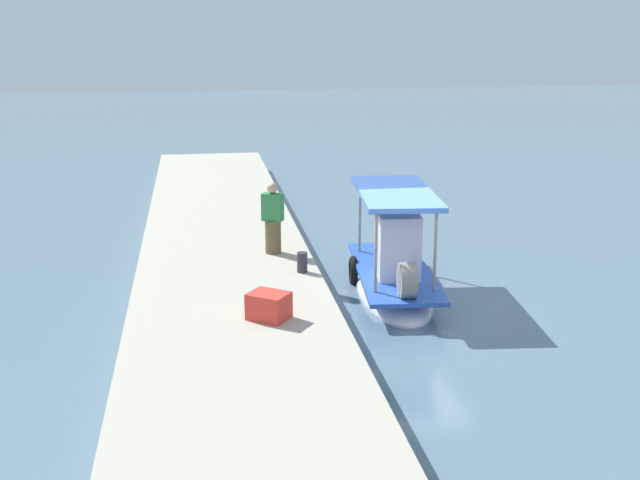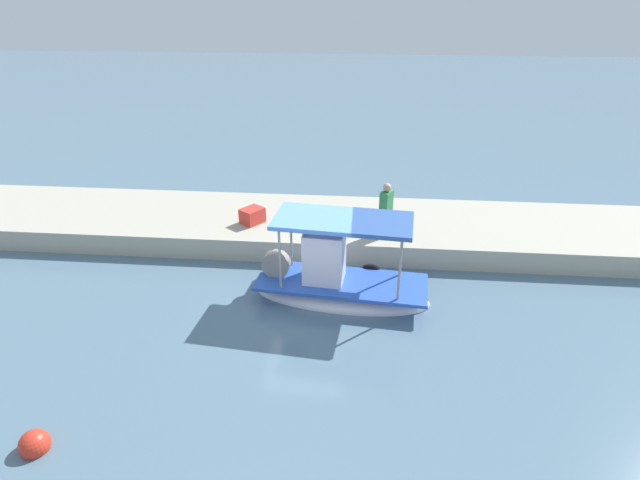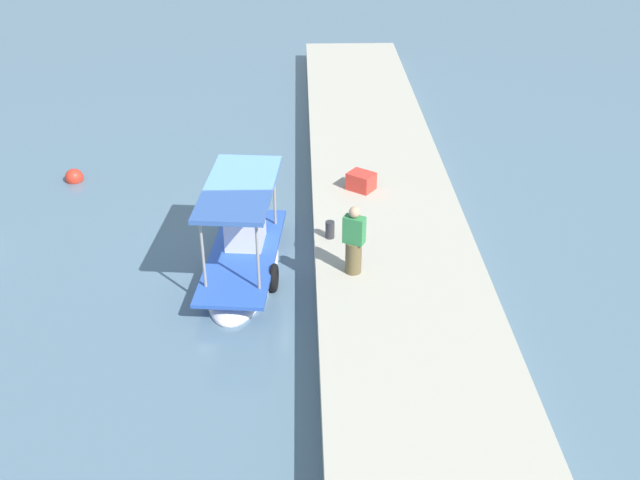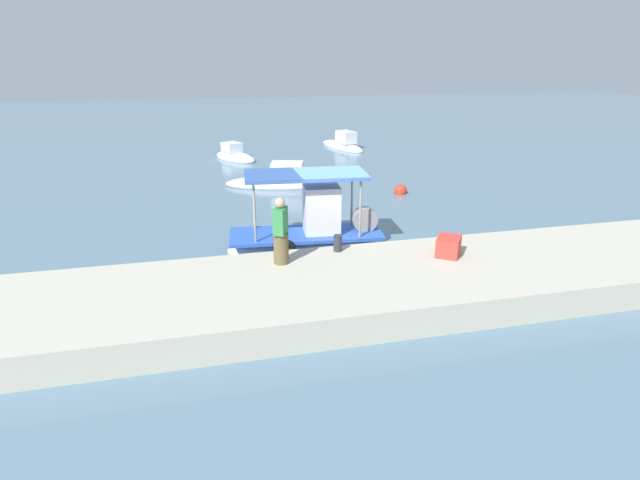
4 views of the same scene
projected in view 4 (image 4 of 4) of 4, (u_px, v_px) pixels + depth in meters
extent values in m
plane|color=slate|center=(335.00, 245.00, 17.05)|extent=(120.00, 120.00, 0.00)
cube|color=#B5AE9C|center=(378.00, 286.00, 13.18)|extent=(36.00, 4.19, 0.74)
ellipsoid|color=white|center=(306.00, 247.00, 16.66)|extent=(5.15, 2.18, 0.81)
cube|color=blue|center=(306.00, 234.00, 16.51)|extent=(4.95, 2.16, 0.10)
cube|color=silver|center=(322.00, 211.00, 16.32)|extent=(1.19, 1.04, 1.60)
cylinder|color=gray|center=(352.00, 199.00, 17.02)|extent=(0.07, 0.07, 1.91)
cylinder|color=gray|center=(360.00, 210.00, 15.81)|extent=(0.07, 0.07, 1.91)
cylinder|color=gray|center=(254.00, 203.00, 16.59)|extent=(0.07, 0.07, 1.91)
cylinder|color=gray|center=(255.00, 215.00, 15.38)|extent=(0.07, 0.07, 1.91)
cube|color=#365BA6|center=(305.00, 175.00, 15.86)|extent=(3.85, 2.05, 0.12)
torus|color=black|center=(285.00, 251.00, 15.65)|extent=(0.75, 0.25, 0.74)
cylinder|color=gray|center=(365.00, 219.00, 16.63)|extent=(0.83, 0.43, 0.80)
cylinder|color=brown|center=(281.00, 248.00, 13.49)|extent=(0.53, 0.53, 0.82)
cube|color=#348548|center=(280.00, 221.00, 13.23)|extent=(0.47, 0.57, 0.68)
sphere|color=tan|center=(280.00, 203.00, 13.07)|extent=(0.27, 0.27, 0.27)
cylinder|color=#2D2D33|center=(338.00, 243.00, 14.38)|extent=(0.24, 0.24, 0.47)
cube|color=red|center=(448.00, 246.00, 14.06)|extent=(0.91, 0.94, 0.52)
sphere|color=red|center=(400.00, 191.00, 23.24)|extent=(0.59, 0.59, 0.59)
ellipsoid|color=silver|center=(277.00, 184.00, 24.53)|extent=(5.17, 2.94, 0.69)
cube|color=silver|center=(287.00, 170.00, 24.28)|extent=(1.69, 1.36, 0.70)
ellipsoid|color=white|center=(236.00, 158.00, 30.76)|extent=(2.91, 3.85, 0.66)
cube|color=silver|center=(232.00, 147.00, 30.82)|extent=(1.28, 1.35, 0.52)
ellipsoid|color=white|center=(342.00, 147.00, 34.48)|extent=(2.51, 4.93, 0.62)
cube|color=silver|center=(346.00, 137.00, 33.85)|extent=(1.16, 1.58, 0.77)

